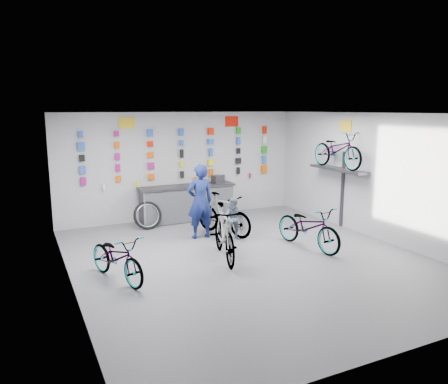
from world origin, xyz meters
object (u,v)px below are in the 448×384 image
bike_right (308,227)px  bike_service (224,214)px  clerk (200,201)px  customer (234,219)px  bike_left (117,257)px  bike_center (224,233)px  counter (187,203)px

bike_right → bike_service: 2.17m
clerk → customer: clerk is taller
bike_service → customer: 0.47m
bike_left → bike_service: 3.52m
bike_left → bike_right: 4.27m
bike_left → clerk: bearing=18.1°
customer → bike_center: bearing=-97.9°
bike_left → customer: (3.07, 1.34, 0.07)m
bike_left → bike_right: (4.27, 0.04, 0.05)m
counter → bike_right: bearing=-65.8°
bike_center → bike_left: bearing=-161.5°
bike_center → clerk: (0.15, 1.66, 0.33)m
bike_service → bike_right: bearing=-77.2°
bike_left → bike_right: bike_right is taller
clerk → customer: (0.68, -0.49, -0.39)m
bike_center → bike_service: (0.77, 1.63, -0.05)m
clerk → bike_center: bearing=85.6°
clerk → counter: bearing=-99.7°
counter → bike_right: counter is taller
counter → clerk: clerk is taller
counter → customer: size_ratio=2.65×
bike_service → clerk: bearing=155.3°
counter → bike_left: (-2.71, -3.53, -0.05)m
counter → bike_right: 3.82m
bike_right → counter: bearing=104.8°
bike_right → customer: bearing=123.2°
bike_left → bike_service: bike_service is taller
bike_center → customer: bearing=68.5°
counter → bike_left: bearing=-127.5°
bike_service → clerk: 0.73m
bike_right → bike_service: bike_service is taller
counter → bike_left: 4.45m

